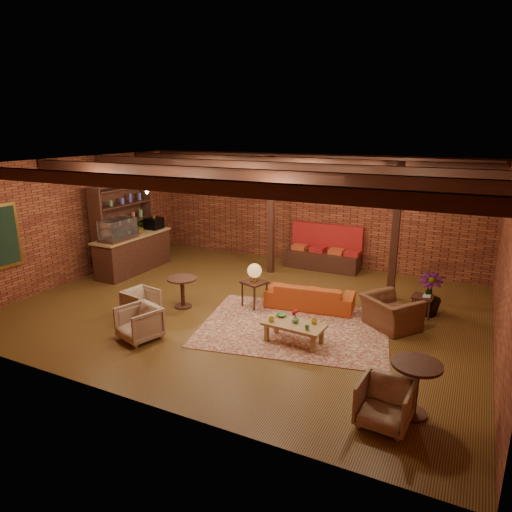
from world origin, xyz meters
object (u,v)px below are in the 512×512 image
at_px(sofa, 310,296).
at_px(armchair_b, 139,321).
at_px(armchair_a, 141,301).
at_px(round_table_left, 182,287).
at_px(armchair_right, 391,307).
at_px(plant_tall, 434,252).
at_px(side_table_book, 423,297).
at_px(round_table_right, 415,381).
at_px(coffee_table, 294,325).
at_px(side_table_lamp, 254,274).
at_px(armchair_far, 385,402).

xyz_separation_m(sofa, armchair_b, (-2.38, -2.94, 0.08)).
bearing_deg(armchair_a, round_table_left, -23.13).
relative_size(armchair_right, plant_tall, 0.36).
relative_size(armchair_b, armchair_right, 0.70).
distance_m(armchair_a, armchair_right, 5.23).
height_order(side_table_book, round_table_right, round_table_right).
relative_size(coffee_table, round_table_right, 1.45).
height_order(coffee_table, plant_tall, plant_tall).
bearing_deg(coffee_table, armchair_right, 44.50).
distance_m(armchair_b, round_table_right, 5.06).
xyz_separation_m(coffee_table, round_table_left, (-2.90, 0.55, 0.12)).
distance_m(sofa, side_table_book, 2.40).
distance_m(round_table_left, side_table_book, 5.24).
bearing_deg(round_table_right, side_table_lamp, 145.20).
xyz_separation_m(coffee_table, round_table_right, (2.35, -1.36, 0.19)).
height_order(side_table_lamp, armchair_far, side_table_lamp).
xyz_separation_m(round_table_left, round_table_right, (5.25, -1.90, 0.07)).
xyz_separation_m(coffee_table, plant_tall, (2.11, 2.53, 1.06)).
bearing_deg(armchair_far, armchair_a, 168.51).
distance_m(sofa, armchair_far, 4.23).
height_order(side_table_book, plant_tall, plant_tall).
bearing_deg(armchair_far, sofa, 127.40).
xyz_separation_m(round_table_left, plant_tall, (5.01, 1.99, 0.94)).
relative_size(armchair_a, armchair_far, 0.92).
relative_size(armchair_a, round_table_right, 0.80).
bearing_deg(armchair_right, side_table_book, -82.15).
distance_m(armchair_a, round_table_right, 5.88).
height_order(coffee_table, side_table_lamp, side_table_lamp).
bearing_deg(plant_tall, side_table_book, -122.57).
height_order(armchair_right, round_table_right, armchair_right).
distance_m(round_table_right, plant_tall, 3.99).
bearing_deg(armchair_far, plant_tall, 92.65).
relative_size(armchair_far, plant_tall, 0.25).
relative_size(armchair_right, round_table_right, 1.26).
xyz_separation_m(side_table_lamp, armchair_far, (3.49, -3.05, -0.42)).
height_order(armchair_a, armchair_b, armchair_b).
bearing_deg(side_table_book, armchair_b, -143.10).
relative_size(sofa, armchair_far, 2.77).
bearing_deg(armchair_a, coffee_table, -75.82).
height_order(armchair_right, armchair_far, armchair_right).
bearing_deg(round_table_right, armchair_a, 169.22).
bearing_deg(side_table_book, side_table_lamp, -162.83).
height_order(sofa, armchair_far, armchair_far).
bearing_deg(round_table_right, sofa, 130.41).
height_order(armchair_right, plant_tall, plant_tall).
relative_size(coffee_table, side_table_lamp, 1.16).
distance_m(armchair_b, armchair_far, 4.76).
bearing_deg(sofa, coffee_table, 92.39).
bearing_deg(armchair_right, armchair_b, 69.30).
distance_m(sofa, plant_tall, 2.78).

